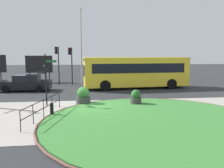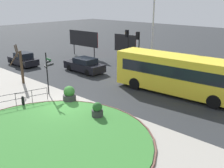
{
  "view_description": "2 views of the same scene",
  "coord_description": "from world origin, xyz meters",
  "px_view_note": "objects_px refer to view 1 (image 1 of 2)",
  "views": [
    {
      "loc": [
        -0.34,
        -14.3,
        3.35
      ],
      "look_at": [
        1.69,
        3.53,
        1.0
      ],
      "focal_mm": 36.47,
      "sensor_mm": 36.0,
      "label": 1
    },
    {
      "loc": [
        13.84,
        -10.28,
        7.24
      ],
      "look_at": [
        2.25,
        2.48,
        1.58
      ],
      "focal_mm": 41.77,
      "sensor_mm": 36.0,
      "label": 2
    }
  ],
  "objects_px": {
    "signpost_directional": "(46,76)",
    "planter_near_signpost": "(83,96)",
    "lamppost_tall": "(81,44)",
    "planter_kerbside": "(136,98)",
    "bollard_foreground": "(52,109)",
    "bus_yellow": "(136,72)",
    "billboard_right": "(39,65)",
    "traffic_light_far": "(71,58)",
    "car_far_lane": "(26,83)",
    "traffic_light_near": "(57,57)"
  },
  "relations": [
    {
      "from": "bollard_foreground",
      "to": "bus_yellow",
      "type": "bearing_deg",
      "value": 54.58
    },
    {
      "from": "bollard_foreground",
      "to": "car_far_lane",
      "type": "distance_m",
      "value": 9.82
    },
    {
      "from": "traffic_light_near",
      "to": "traffic_light_far",
      "type": "height_order",
      "value": "traffic_light_near"
    },
    {
      "from": "car_far_lane",
      "to": "signpost_directional",
      "type": "bearing_deg",
      "value": 115.53
    },
    {
      "from": "car_far_lane",
      "to": "lamppost_tall",
      "type": "bearing_deg",
      "value": -135.92
    },
    {
      "from": "bollard_foreground",
      "to": "traffic_light_far",
      "type": "distance_m",
      "value": 13.26
    },
    {
      "from": "signpost_directional",
      "to": "bus_yellow",
      "type": "relative_size",
      "value": 0.33
    },
    {
      "from": "traffic_light_near",
      "to": "bollard_foreground",
      "type": "bearing_deg",
      "value": 89.78
    },
    {
      "from": "planter_near_signpost",
      "to": "bollard_foreground",
      "type": "bearing_deg",
      "value": -120.88
    },
    {
      "from": "car_far_lane",
      "to": "lamppost_tall",
      "type": "relative_size",
      "value": 0.55
    },
    {
      "from": "lamppost_tall",
      "to": "traffic_light_near",
      "type": "bearing_deg",
      "value": -162.41
    },
    {
      "from": "car_far_lane",
      "to": "lamppost_tall",
      "type": "height_order",
      "value": "lamppost_tall"
    },
    {
      "from": "planter_near_signpost",
      "to": "billboard_right",
      "type": "bearing_deg",
      "value": 112.54
    },
    {
      "from": "bollard_foreground",
      "to": "planter_kerbside",
      "type": "relative_size",
      "value": 0.74
    },
    {
      "from": "bollard_foreground",
      "to": "billboard_right",
      "type": "height_order",
      "value": "billboard_right"
    },
    {
      "from": "billboard_right",
      "to": "planter_near_signpost",
      "type": "bearing_deg",
      "value": -70.8
    },
    {
      "from": "planter_kerbside",
      "to": "bollard_foreground",
      "type": "bearing_deg",
      "value": -156.56
    },
    {
      "from": "billboard_right",
      "to": "planter_kerbside",
      "type": "distance_m",
      "value": 16.25
    },
    {
      "from": "car_far_lane",
      "to": "billboard_right",
      "type": "relative_size",
      "value": 1.45
    },
    {
      "from": "bus_yellow",
      "to": "car_far_lane",
      "type": "bearing_deg",
      "value": -1.65
    },
    {
      "from": "car_far_lane",
      "to": "traffic_light_far",
      "type": "distance_m",
      "value": 5.96
    },
    {
      "from": "car_far_lane",
      "to": "billboard_right",
      "type": "bearing_deg",
      "value": -88.92
    },
    {
      "from": "car_far_lane",
      "to": "billboard_right",
      "type": "xyz_separation_m",
      "value": [
        -0.03,
        6.65,
        1.42
      ]
    },
    {
      "from": "traffic_light_near",
      "to": "signpost_directional",
      "type": "bearing_deg",
      "value": 87.27
    },
    {
      "from": "lamppost_tall",
      "to": "planter_near_signpost",
      "type": "relative_size",
      "value": 7.2
    },
    {
      "from": "bus_yellow",
      "to": "traffic_light_near",
      "type": "relative_size",
      "value": 2.48
    },
    {
      "from": "traffic_light_near",
      "to": "billboard_right",
      "type": "bearing_deg",
      "value": -52.92
    },
    {
      "from": "traffic_light_near",
      "to": "billboard_right",
      "type": "distance_m",
      "value": 3.8
    },
    {
      "from": "traffic_light_far",
      "to": "signpost_directional",
      "type": "bearing_deg",
      "value": 76.48
    },
    {
      "from": "traffic_light_near",
      "to": "billboard_right",
      "type": "relative_size",
      "value": 1.3
    },
    {
      "from": "signpost_directional",
      "to": "bollard_foreground",
      "type": "relative_size",
      "value": 4.45
    },
    {
      "from": "lamppost_tall",
      "to": "planter_kerbside",
      "type": "relative_size",
      "value": 8.26
    },
    {
      "from": "bus_yellow",
      "to": "planter_near_signpost",
      "type": "height_order",
      "value": "bus_yellow"
    },
    {
      "from": "traffic_light_far",
      "to": "planter_near_signpost",
      "type": "bearing_deg",
      "value": 89.7
    },
    {
      "from": "car_far_lane",
      "to": "traffic_light_far",
      "type": "height_order",
      "value": "traffic_light_far"
    },
    {
      "from": "bollard_foreground",
      "to": "bus_yellow",
      "type": "relative_size",
      "value": 0.07
    },
    {
      "from": "car_far_lane",
      "to": "planter_kerbside",
      "type": "distance_m",
      "value": 11.19
    },
    {
      "from": "signpost_directional",
      "to": "car_far_lane",
      "type": "bearing_deg",
      "value": 114.73
    },
    {
      "from": "traffic_light_far",
      "to": "planter_near_signpost",
      "type": "relative_size",
      "value": 3.47
    },
    {
      "from": "traffic_light_near",
      "to": "traffic_light_far",
      "type": "xyz_separation_m",
      "value": [
        1.43,
        -0.03,
        -0.06
      ]
    },
    {
      "from": "signpost_directional",
      "to": "traffic_light_near",
      "type": "relative_size",
      "value": 0.81
    },
    {
      "from": "bollard_foreground",
      "to": "planter_near_signpost",
      "type": "height_order",
      "value": "planter_near_signpost"
    },
    {
      "from": "signpost_directional",
      "to": "planter_near_signpost",
      "type": "bearing_deg",
      "value": 3.11
    },
    {
      "from": "signpost_directional",
      "to": "billboard_right",
      "type": "height_order",
      "value": "signpost_directional"
    },
    {
      "from": "bus_yellow",
      "to": "planter_near_signpost",
      "type": "relative_size",
      "value": 8.77
    },
    {
      "from": "billboard_right",
      "to": "car_far_lane",
      "type": "bearing_deg",
      "value": -93.06
    },
    {
      "from": "signpost_directional",
      "to": "planter_kerbside",
      "type": "height_order",
      "value": "signpost_directional"
    },
    {
      "from": "planter_kerbside",
      "to": "planter_near_signpost",
      "type": "bearing_deg",
      "value": 170.9
    },
    {
      "from": "car_far_lane",
      "to": "billboard_right",
      "type": "height_order",
      "value": "billboard_right"
    },
    {
      "from": "lamppost_tall",
      "to": "car_far_lane",
      "type": "bearing_deg",
      "value": -136.72
    }
  ]
}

